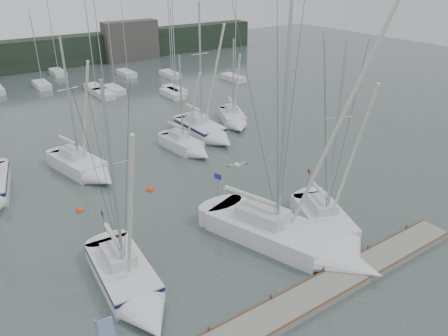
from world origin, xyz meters
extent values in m
plane|color=#404E4B|center=(0.00, 0.00, 0.00)|extent=(160.00, 160.00, 0.00)
cube|color=slate|center=(0.00, -5.00, 0.20)|extent=(24.00, 2.00, 0.40)
cube|color=black|center=(0.00, 62.00, 2.50)|extent=(90.00, 4.00, 5.00)
cube|color=#43403D|center=(18.00, 60.00, 3.50)|extent=(10.00, 3.00, 7.00)
cube|color=silver|center=(3.18, 55.94, 0.35)|extent=(1.80, 4.50, 0.90)
cylinder|color=#A9ABB1|center=(3.18, 55.44, 7.18)|extent=(0.12, 0.12, 12.77)
cube|color=silver|center=(4.86, 39.56, 0.35)|extent=(1.80, 4.50, 0.90)
cylinder|color=#A9ABB1|center=(4.86, 39.06, 7.77)|extent=(0.12, 0.12, 13.93)
cube|color=silver|center=(17.69, 44.45, 0.35)|extent=(1.80, 4.50, 0.90)
cylinder|color=#A9ABB1|center=(17.69, 43.95, 6.70)|extent=(0.12, 0.12, 11.80)
cube|color=silver|center=(12.72, 34.37, 0.35)|extent=(1.80, 4.50, 0.90)
cylinder|color=#A9ABB1|center=(12.72, 33.87, 6.18)|extent=(0.12, 0.12, 10.75)
cube|color=silver|center=(4.84, 43.01, 0.35)|extent=(1.80, 4.50, 0.90)
cylinder|color=#A9ABB1|center=(4.84, 42.51, 6.65)|extent=(0.12, 0.12, 11.70)
cube|color=silver|center=(-0.93, 49.27, 0.35)|extent=(1.80, 4.50, 0.90)
cylinder|color=#A9ABB1|center=(-0.93, 48.77, 5.92)|extent=(0.12, 0.12, 10.25)
cube|color=silver|center=(6.85, 40.84, 0.35)|extent=(1.80, 4.50, 0.90)
cylinder|color=#A9ABB1|center=(6.85, 40.34, 5.31)|extent=(0.12, 0.12, 9.01)
cube|color=silver|center=(13.74, 35.73, 0.35)|extent=(1.80, 4.50, 0.90)
cylinder|color=#A9ABB1|center=(13.74, 35.23, 7.04)|extent=(0.12, 0.12, 12.48)
cube|color=silver|center=(12.18, 49.02, 0.35)|extent=(1.80, 4.50, 0.90)
cylinder|color=#A9ABB1|center=(12.18, 48.52, 6.46)|extent=(0.12, 0.12, 11.32)
cube|color=silver|center=(24.70, 36.88, 0.35)|extent=(1.80, 4.50, 0.90)
cylinder|color=#A9ABB1|center=(24.70, 36.38, 6.58)|extent=(0.12, 0.12, 11.55)
cube|color=silver|center=(-7.83, 2.43, 0.43)|extent=(3.18, 6.17, 1.44)
cone|color=silver|center=(-8.12, -1.84, 0.43)|extent=(2.95, 2.75, 2.78)
cube|color=silver|center=(-7.79, 2.91, 1.48)|extent=(1.69, 2.49, 0.67)
cylinder|color=#A9ABB1|center=(-7.86, 2.00, 6.58)|extent=(0.17, 0.17, 10.87)
cylinder|color=silver|center=(-7.74, 3.62, 2.35)|extent=(0.47, 2.94, 0.27)
cube|color=#0F1539|center=(-7.83, 2.43, 0.91)|extent=(3.20, 6.19, 0.24)
cube|color=navy|center=(-7.61, 5.61, 2.87)|extent=(0.06, 0.52, 0.34)
cube|color=silver|center=(1.97, 0.87, 0.50)|extent=(6.02, 8.95, 1.67)
cone|color=silver|center=(3.87, -4.71, 0.50)|extent=(4.51, 4.49, 3.56)
cube|color=silver|center=(1.79, 1.39, 1.72)|extent=(2.91, 3.75, 0.78)
cylinder|color=#A9ABB1|center=(2.16, 0.31, 9.70)|extent=(0.20, 0.20, 16.72)
cylinder|color=silver|center=(1.44, 2.43, 2.72)|extent=(1.59, 3.92, 0.31)
cube|color=navy|center=(0.57, 4.98, 3.34)|extent=(0.21, 0.57, 0.40)
cube|color=silver|center=(6.15, -0.03, 0.42)|extent=(4.69, 6.33, 1.38)
cone|color=silver|center=(4.64, -3.81, 0.42)|extent=(3.48, 3.30, 2.77)
cube|color=silver|center=(6.32, 0.40, 1.43)|extent=(2.26, 2.68, 0.65)
cylinder|color=#A9ABB1|center=(6.00, -0.41, 6.97)|extent=(0.17, 0.17, 11.73)
cylinder|color=silver|center=(6.58, 1.03, 2.26)|extent=(1.28, 2.68, 0.26)
cube|color=#A41529|center=(7.28, 2.79, 2.77)|extent=(0.20, 0.47, 0.33)
cube|color=silver|center=(-5.35, 18.61, 0.47)|extent=(3.84, 6.09, 1.58)
cone|color=silver|center=(-4.44, 14.68, 0.47)|extent=(3.11, 2.95, 2.64)
cube|color=silver|center=(-5.47, 19.12, 1.64)|extent=(1.92, 2.53, 0.74)
cylinder|color=#A9ABB1|center=(-5.26, 18.22, 6.46)|extent=(0.19, 0.19, 10.39)
cylinder|color=silver|center=(-5.60, 19.71, 2.59)|extent=(0.91, 2.75, 0.30)
cube|color=silver|center=(4.68, 17.72, 0.41)|extent=(2.73, 4.86, 1.36)
cone|color=silver|center=(5.08, 14.44, 0.41)|extent=(2.41, 2.23, 2.18)
cube|color=silver|center=(4.62, 18.17, 1.41)|extent=(1.42, 1.98, 0.64)
cylinder|color=#A9ABB1|center=(4.72, 17.39, 5.17)|extent=(0.16, 0.16, 8.17)
cylinder|color=silver|center=(4.57, 18.64, 2.23)|extent=(0.53, 2.28, 0.25)
cube|color=silver|center=(8.32, 20.14, 0.49)|extent=(3.02, 6.03, 1.62)
cone|color=silver|center=(8.47, 15.90, 0.49)|extent=(2.90, 2.64, 2.81)
cube|color=silver|center=(8.30, 20.68, 1.68)|extent=(1.63, 2.43, 0.76)
cylinder|color=#A9ABB1|center=(8.33, 19.72, 7.38)|extent=(0.19, 0.19, 12.16)
cylinder|color=silver|center=(8.28, 21.33, 2.65)|extent=(0.40, 2.91, 0.30)
cube|color=#0F1539|center=(8.32, 20.14, 1.03)|extent=(3.04, 6.05, 0.27)
cube|color=silver|center=(13.52, 21.42, 0.42)|extent=(3.99, 5.25, 1.40)
cone|color=silver|center=(12.21, 18.32, 0.42)|extent=(2.93, 2.77, 2.33)
cube|color=silver|center=(13.70, 21.85, 1.44)|extent=(1.92, 2.24, 0.65)
cylinder|color=#A9ABB1|center=(13.39, 21.11, 5.27)|extent=(0.17, 0.17, 8.30)
cylinder|color=silver|center=(13.89, 22.29, 2.28)|extent=(1.14, 2.22, 0.26)
sphere|color=#E74114|center=(-1.67, 11.59, 0.00)|extent=(0.63, 0.63, 0.63)
sphere|color=#E74114|center=(-7.46, 11.62, 0.00)|extent=(0.57, 0.57, 0.57)
ellipsoid|color=white|center=(-1.39, 0.05, 6.70)|extent=(0.36, 0.51, 0.21)
cube|color=gray|center=(-1.67, 0.14, 6.72)|extent=(0.49, 0.28, 0.12)
cube|color=gray|center=(-1.10, -0.03, 6.72)|extent=(0.49, 0.28, 0.12)
camera|label=1|loc=(-14.43, -17.68, 17.03)|focal=35.00mm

